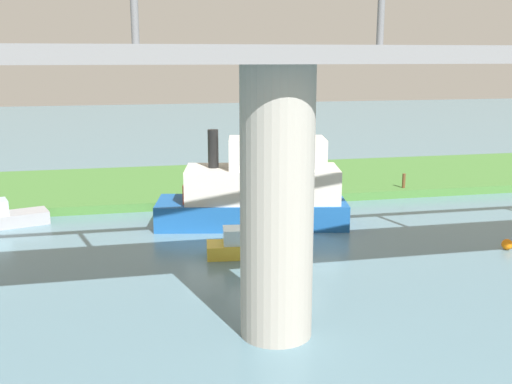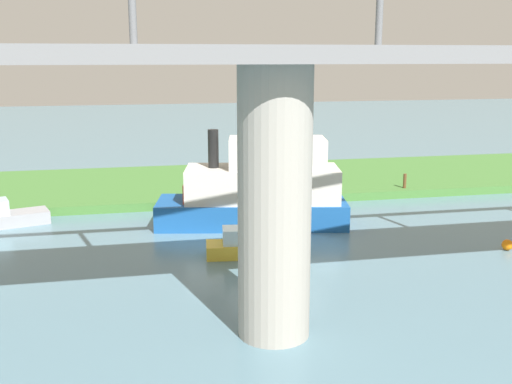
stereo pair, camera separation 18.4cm
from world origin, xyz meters
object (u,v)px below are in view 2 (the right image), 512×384
(person_on_bank, at_px, (295,178))
(marker_buoy, at_px, (507,245))
(mooring_post, at_px, (405,181))
(riverboat_paddlewheel, at_px, (247,246))
(bridge_pylon, at_px, (275,205))
(pontoon_yellow, at_px, (2,217))
(houseboat_blue, at_px, (258,190))

(person_on_bank, relative_size, marker_buoy, 2.78)
(mooring_post, height_order, riverboat_paddlewheel, mooring_post)
(marker_buoy, bearing_deg, riverboat_paddlewheel, -7.98)
(bridge_pylon, height_order, marker_buoy, bridge_pylon)
(bridge_pylon, xyz_separation_m, pontoon_yellow, (10.94, -15.13, -3.72))
(person_on_bank, bearing_deg, mooring_post, 171.60)
(pontoon_yellow, height_order, riverboat_paddlewheel, pontoon_yellow)
(houseboat_blue, relative_size, pontoon_yellow, 2.23)
(mooring_post, distance_m, pontoon_yellow, 23.75)
(bridge_pylon, height_order, mooring_post, bridge_pylon)
(riverboat_paddlewheel, bearing_deg, marker_buoy, 172.02)
(houseboat_blue, distance_m, marker_buoy, 12.28)
(riverboat_paddlewheel, bearing_deg, mooring_post, -141.31)
(houseboat_blue, bearing_deg, mooring_post, -155.79)
(bridge_pylon, height_order, riverboat_paddlewheel, bridge_pylon)
(marker_buoy, bearing_deg, houseboat_blue, -32.70)
(bridge_pylon, bearing_deg, person_on_bank, -107.39)
(bridge_pylon, distance_m, marker_buoy, 14.44)
(mooring_post, distance_m, marker_buoy, 11.32)
(mooring_post, height_order, pontoon_yellow, pontoon_yellow)
(person_on_bank, xyz_separation_m, riverboat_paddlewheel, (5.12, 10.66, -0.74))
(houseboat_blue, bearing_deg, pontoon_yellow, -10.40)
(person_on_bank, relative_size, houseboat_blue, 0.14)
(mooring_post, bearing_deg, person_on_bank, -8.40)
(person_on_bank, height_order, mooring_post, person_on_bank)
(pontoon_yellow, bearing_deg, person_on_bank, -168.76)
(pontoon_yellow, relative_size, riverboat_paddlewheel, 1.15)
(bridge_pylon, xyz_separation_m, riverboat_paddlewheel, (-0.66, -7.79, -3.77))
(mooring_post, relative_size, marker_buoy, 1.83)
(marker_buoy, bearing_deg, pontoon_yellow, -21.02)
(houseboat_blue, bearing_deg, riverboat_paddlewheel, 72.54)
(person_on_bank, bearing_deg, marker_buoy, 118.44)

